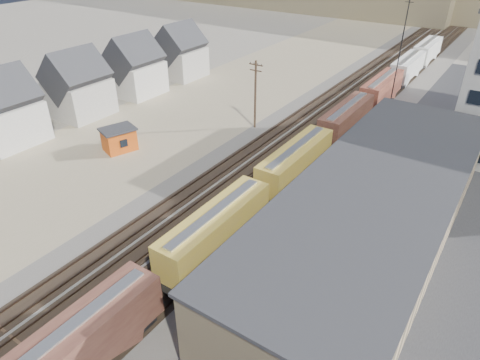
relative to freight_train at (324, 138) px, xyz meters
The scene contains 11 objects.
ground 39.10m from the freight_train, 95.59° to the right, with size 300.00×300.00×0.00m, color #6B6356.
ballast_bed 12.13m from the freight_train, 108.76° to the left, with size 18.00×200.00×0.06m, color #4C4742.
dirt_yard 23.99m from the freight_train, behind, with size 24.00×180.00×0.03m, color gray.
asphalt_lot 18.80m from the freight_train, 11.83° to the right, with size 26.00×120.00×0.04m, color #232326.
rail_tracks 12.30m from the freight_train, 111.25° to the left, with size 11.40×200.00×0.24m.
freight_train is the anchor object (origin of this frame).
warehouse 17.79m from the freight_train, 51.01° to the right, with size 12.40×40.40×7.25m.
utility_pole_north 12.95m from the freight_train, 165.47° to the left, with size 2.20×0.32×10.00m.
radio_mast 22.22m from the freight_train, 84.07° to the left, with size 1.20×0.16×18.00m.
townhouse_row 40.27m from the freight_train, 159.93° to the right, with size 8.15×68.16×10.47m.
maintenance_shed 26.77m from the freight_train, 150.49° to the right, with size 4.58×5.19×3.17m.
Camera 1 is at (22.58, -7.96, 26.02)m, focal length 32.00 mm.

